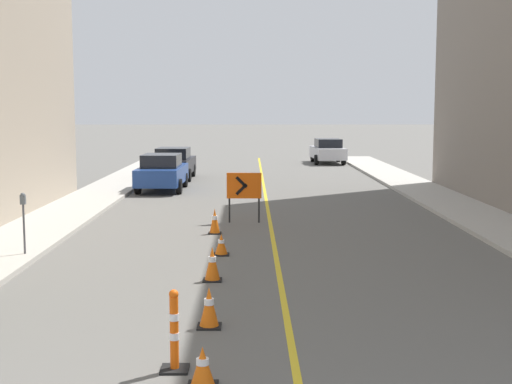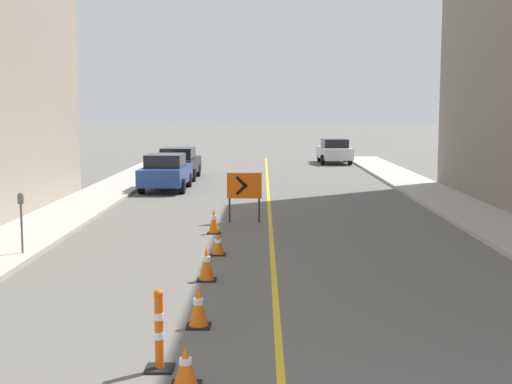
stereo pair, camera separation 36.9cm
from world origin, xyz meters
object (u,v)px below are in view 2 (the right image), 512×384
at_px(traffic_cone_fourth, 206,264).
at_px(parked_car_curb_mid, 179,163).
at_px(traffic_cone_second, 186,367).
at_px(parked_car_curb_near, 166,172).
at_px(traffic_cone_fifth, 218,244).
at_px(arrow_barricade_primary, 244,188).
at_px(parking_meter_near_curb, 21,210).
at_px(traffic_cone_third, 198,307).
at_px(traffic_cone_farthest, 214,221).
at_px(delineator_post_front, 159,335).
at_px(parked_car_curb_far, 334,151).

distance_m(traffic_cone_fourth, parked_car_curb_mid, 21.45).
height_order(traffic_cone_second, parked_car_curb_near, parked_car_curb_near).
bearing_deg(parked_car_curb_near, traffic_cone_fifth, -75.74).
height_order(arrow_barricade_primary, parked_car_curb_mid, parked_car_curb_mid).
bearing_deg(traffic_cone_second, arrow_barricade_primary, 88.18).
bearing_deg(traffic_cone_fifth, parked_car_curb_near, 102.83).
bearing_deg(arrow_barricade_primary, parked_car_curb_mid, 105.81).
distance_m(traffic_cone_fourth, parking_meter_near_curb, 5.12).
bearing_deg(traffic_cone_third, parking_meter_near_curb, 131.22).
relative_size(traffic_cone_fifth, parked_car_curb_near, 0.12).
height_order(traffic_cone_farthest, parked_car_curb_mid, parked_car_curb_mid).
xyz_separation_m(traffic_cone_farthest, delineator_post_front, (-0.02, -10.64, 0.13)).
distance_m(delineator_post_front, arrow_barricade_primary, 12.67).
bearing_deg(traffic_cone_fourth, parking_meter_near_curb, 154.39).
bearing_deg(traffic_cone_second, delineator_post_front, 125.02).
bearing_deg(parked_car_curb_mid, delineator_post_front, -82.05).
xyz_separation_m(parked_car_curb_near, parking_meter_near_curb, (-1.54, -14.06, 0.35)).
height_order(traffic_cone_second, arrow_barricade_primary, arrow_barricade_primary).
height_order(traffic_cone_third, parked_car_curb_near, parked_car_curb_near).
bearing_deg(traffic_cone_fifth, traffic_cone_fourth, -91.78).
distance_m(traffic_cone_third, parked_car_curb_near, 19.66).
height_order(traffic_cone_second, parked_car_curb_far, parked_car_curb_far).
relative_size(traffic_cone_third, parking_meter_near_curb, 0.46).
distance_m(traffic_cone_second, traffic_cone_fourth, 5.69).
height_order(traffic_cone_second, parked_car_curb_mid, parked_car_curb_mid).
height_order(parked_car_curb_mid, parking_meter_near_curb, parked_car_curb_mid).
relative_size(traffic_cone_fifth, parked_car_curb_far, 0.12).
bearing_deg(traffic_cone_second, traffic_cone_fourth, 91.76).
bearing_deg(parking_meter_near_curb, delineator_post_front, -59.29).
xyz_separation_m(arrow_barricade_primary, parked_car_curb_near, (-3.62, 8.70, -0.30)).
xyz_separation_m(traffic_cone_second, parked_car_curb_far, (5.63, 37.10, 0.53)).
distance_m(traffic_cone_farthest, parked_car_curb_near, 11.06).
relative_size(traffic_cone_fourth, arrow_barricade_primary, 0.46).
height_order(traffic_cone_third, traffic_cone_farthest, traffic_cone_farthest).
bearing_deg(traffic_cone_fourth, traffic_cone_second, -88.24).
xyz_separation_m(parked_car_curb_mid, parking_meter_near_curb, (-1.51, -19.03, 0.35)).
distance_m(traffic_cone_second, traffic_cone_fifth, 8.28).
relative_size(traffic_cone_third, arrow_barricade_primary, 0.43).
bearing_deg(traffic_cone_third, traffic_cone_fifth, 90.33).
xyz_separation_m(traffic_cone_second, parking_meter_near_curb, (-4.74, 7.87, 0.88)).
bearing_deg(parking_meter_near_curb, traffic_cone_fourth, -25.61).
bearing_deg(traffic_cone_fifth, parking_meter_near_curb, -175.01).
height_order(traffic_cone_fifth, traffic_cone_farthest, traffic_cone_farthest).
relative_size(delineator_post_front, parking_meter_near_curb, 0.78).
bearing_deg(delineator_post_front, traffic_cone_fifth, 87.55).
relative_size(parked_car_curb_near, parked_car_curb_mid, 1.00).
distance_m(traffic_cone_second, arrow_barricade_primary, 13.26).
bearing_deg(arrow_barricade_primary, traffic_cone_fourth, -93.65).
bearing_deg(parked_car_curb_far, traffic_cone_fourth, -103.45).
xyz_separation_m(traffic_cone_second, traffic_cone_fourth, (-0.17, 5.68, 0.09)).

